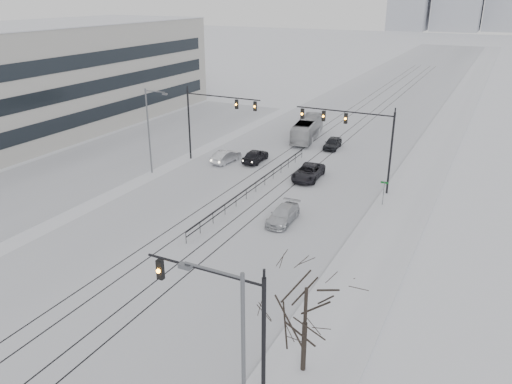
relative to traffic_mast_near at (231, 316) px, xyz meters
name	(u,v)px	position (x,y,z in m)	size (l,w,h in m)	color
road	(347,124)	(-10.79, 54.00, -4.55)	(22.00, 260.00, 0.02)	silver
sidewalk_east	(444,134)	(2.71, 54.00, -4.48)	(5.00, 260.00, 0.16)	silver
curb	(425,132)	(0.26, 54.00, -4.50)	(0.10, 260.00, 0.12)	gray
parking_strip	(128,151)	(-30.79, 29.00, -4.55)	(14.00, 60.00, 0.03)	silver
tram_rails	(295,162)	(-10.79, 34.00, -4.54)	(5.30, 180.00, 0.01)	black
office_building	(16,82)	(-48.76, 29.00, 2.50)	(20.20, 62.20, 14.11)	#ABA8A1
traffic_mast_near	(231,316)	(0.00, 0.00, 0.00)	(6.10, 0.37, 7.00)	black
traffic_mast_ne	(357,132)	(-2.64, 29.00, 1.20)	(9.60, 0.37, 8.00)	black
traffic_mast_nw	(211,114)	(-19.31, 30.00, 1.01)	(9.10, 0.37, 8.00)	black
street_light_east	(236,358)	(1.91, -3.00, 0.65)	(2.73, 0.25, 9.00)	#595B60
street_light_west	(150,126)	(-22.99, 24.00, 0.65)	(2.73, 0.25, 9.00)	#595B60
bare_tree	(306,297)	(2.41, 3.00, -0.07)	(4.40, 4.40, 6.10)	black
median_fence	(256,187)	(-10.79, 24.00, -4.04)	(0.06, 24.00, 1.00)	black
street_sign	(384,190)	(1.01, 26.00, -2.96)	(0.70, 0.06, 2.40)	#595B60
sedan_sb_inner	(255,156)	(-14.95, 32.19, -3.82)	(1.76, 4.37, 1.49)	black
sedan_sb_outer	(226,157)	(-17.89, 30.60, -3.87)	(1.46, 4.20, 1.38)	#B6B8BE
sedan_nb_front	(308,172)	(-7.57, 29.68, -3.84)	(2.40, 5.21, 1.45)	black
sedan_nb_right	(283,215)	(-5.71, 18.94, -3.91)	(1.83, 4.51, 1.31)	#BABDC2
sedan_nb_far	(333,143)	(-8.79, 41.16, -3.87)	(1.64, 4.07, 1.39)	black
box_truck	(307,129)	(-13.15, 43.76, -3.18)	(2.32, 9.93, 2.77)	#B2B3B6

